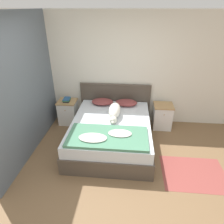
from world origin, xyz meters
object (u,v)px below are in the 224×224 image
object	(u,v)px
dog	(115,111)
pillow_left	(102,102)
nightstand_right	(162,116)
nightstand_left	(68,112)
bed	(111,133)
pillow_right	(126,103)
book_stack	(67,100)

from	to	relation	value
dog	pillow_left	bearing A→B (deg)	121.05
nightstand_right	nightstand_left	bearing A→B (deg)	180.00
bed	pillow_left	distance (m)	0.88
pillow_right	pillow_left	bearing A→B (deg)	180.00
nightstand_left	nightstand_right	world-z (taller)	same
pillow_left	book_stack	xyz separation A→B (m)	(-0.86, -0.01, 0.02)
book_stack	bed	bearing A→B (deg)	-33.72
pillow_right	bed	bearing A→B (deg)	-110.04
bed	nightstand_right	bearing A→B (deg)	34.17
nightstand_left	book_stack	size ratio (longest dim) A/B	2.74
pillow_right	book_stack	distance (m)	1.41
dog	book_stack	world-z (taller)	dog
nightstand_left	pillow_left	bearing A→B (deg)	-0.45
nightstand_right	pillow_left	distance (m)	1.45
nightstand_left	nightstand_right	distance (m)	2.28
pillow_left	pillow_right	size ratio (longest dim) A/B	1.00
bed	pillow_left	bearing A→B (deg)	110.04
bed	book_stack	bearing A→B (deg)	146.28
nightstand_right	pillow_right	bearing A→B (deg)	-179.55
pillow_left	book_stack	world-z (taller)	pillow_left
pillow_right	dog	distance (m)	0.60
nightstand_left	pillow_right	distance (m)	1.45
bed	nightstand_right	distance (m)	1.38
bed	nightstand_left	world-z (taller)	nightstand_left
dog	pillow_right	bearing A→B (deg)	67.40
bed	pillow_right	bearing A→B (deg)	69.96
book_stack	pillow_right	bearing A→B (deg)	0.34
pillow_left	dog	size ratio (longest dim) A/B	0.61
nightstand_right	dog	distance (m)	1.27
pillow_left	book_stack	distance (m)	0.86
nightstand_right	bed	bearing A→B (deg)	-145.83
dog	book_stack	bearing A→B (deg)	155.51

